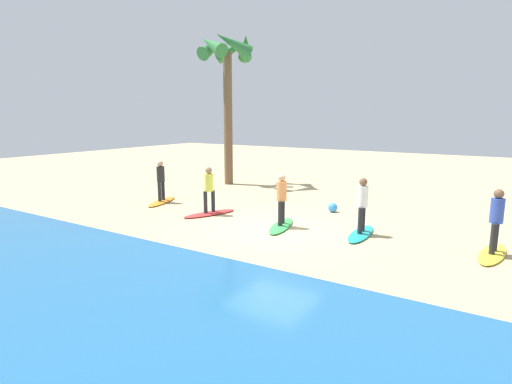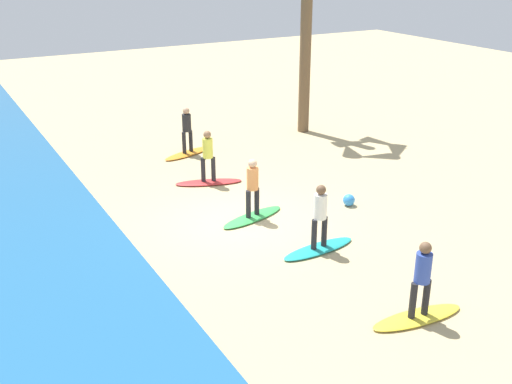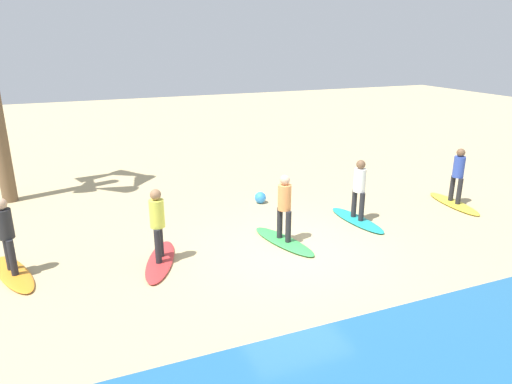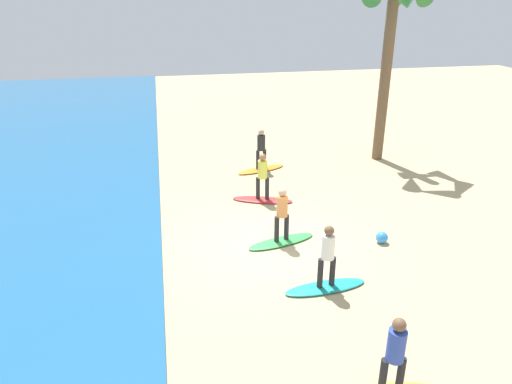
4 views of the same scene
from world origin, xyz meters
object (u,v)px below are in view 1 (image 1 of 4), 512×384
at_px(surfer_teal, 362,201).
at_px(palm_tree, 227,63).
at_px(surfer_green, 282,195).
at_px(surfer_yellow, 497,216).
at_px(beach_ball, 333,208).
at_px(surfer_orange, 161,178).
at_px(surfboard_red, 210,213).
at_px(surfboard_yellow, 492,254).
at_px(surfboard_teal, 361,234).
at_px(surfer_red, 209,186).
at_px(surfboard_green, 281,226).
at_px(surfboard_orange, 162,201).

bearing_deg(surfer_teal, palm_tree, -31.49).
bearing_deg(surfer_green, surfer_yellow, -175.05).
bearing_deg(beach_ball, surfer_orange, 18.38).
distance_m(surfer_yellow, surfer_teal, 3.44).
distance_m(surfer_teal, surfboard_red, 5.55).
distance_m(surfboard_yellow, surfer_yellow, 0.99).
height_order(surfer_yellow, surfboard_red, surfer_yellow).
bearing_deg(surfer_orange, surfboard_teal, 178.78).
xyz_separation_m(surfer_yellow, surfboard_red, (8.89, 0.42, -0.99)).
distance_m(surfer_yellow, surfer_green, 5.90).
bearing_deg(surfboard_red, surfer_red, -160.19).
relative_size(surfboard_yellow, surfboard_green, 1.00).
bearing_deg(beach_ball, surfer_red, 37.71).
bearing_deg(surfboard_yellow, beach_ball, -108.18).
relative_size(surfboard_green, surfer_red, 1.28).
distance_m(surfer_yellow, surfboard_orange, 11.91).
relative_size(surfboard_green, beach_ball, 6.03).
bearing_deg(palm_tree, surfer_orange, 94.97).
xyz_separation_m(surfer_red, beach_ball, (-3.58, -2.77, -0.86)).
bearing_deg(surfer_teal, surfboard_orange, -1.22).
distance_m(surfboard_red, surfboard_orange, 3.04).
bearing_deg(surfer_orange, surfboard_red, 168.82).
bearing_deg(surfboard_orange, surfboard_yellow, 70.40).
distance_m(surfer_teal, surfer_orange, 8.43).
xyz_separation_m(surfboard_red, beach_ball, (-3.58, -2.77, 0.13)).
distance_m(surfer_teal, palm_tree, 11.57).
bearing_deg(palm_tree, surfboard_yellow, 156.22).
bearing_deg(surfer_orange, surfboard_green, 173.56).
xyz_separation_m(surfer_teal, surfboard_red, (5.45, 0.41, -0.99)).
bearing_deg(palm_tree, surfboard_teal, 148.51).
bearing_deg(surfboard_orange, surfer_yellow, 70.40).
bearing_deg(surfboard_teal, surfer_orange, -95.92).
xyz_separation_m(surfboard_green, surfer_red, (3.00, -0.09, 0.99)).
bearing_deg(surfer_yellow, surfer_orange, -0.80).
bearing_deg(surfer_green, surfboard_green, 0.00).
distance_m(surfboard_teal, surfboard_red, 5.46).
distance_m(surfboard_yellow, palm_tree, 14.75).
bearing_deg(palm_tree, surfer_red, 120.44).
distance_m(surfboard_green, surfer_red, 3.16).
distance_m(surfer_green, palm_tree, 10.10).
relative_size(surfer_teal, surfer_red, 1.00).
distance_m(surfer_yellow, surfer_orange, 11.87).
height_order(surfboard_yellow, surfer_yellow, surfer_yellow).
bearing_deg(surfer_red, surfboard_orange, -11.18).
relative_size(surfboard_red, surfer_red, 1.28).
height_order(surfboard_green, surfer_red, surfer_red).
height_order(surfer_yellow, beach_ball, surfer_yellow).
height_order(surfboard_teal, surfboard_orange, same).
distance_m(surfboard_red, surfer_orange, 3.20).
bearing_deg(surfboard_teal, surfboard_yellow, 85.53).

